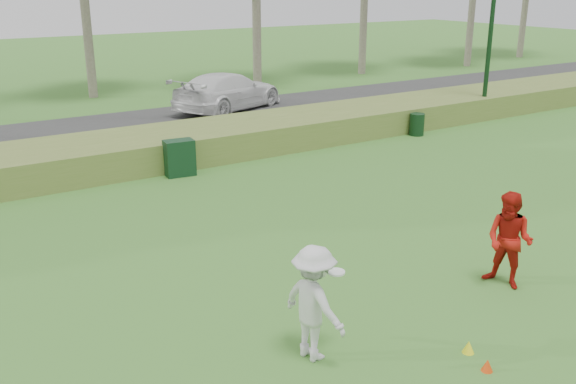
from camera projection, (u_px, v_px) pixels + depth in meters
ground at (421, 334)px, 10.39m from camera, size 120.00×120.00×0.00m
reed_strip at (148, 149)px, 19.82m from camera, size 80.00×3.00×0.90m
park_road at (100, 131)px, 23.94m from camera, size 80.00×6.00×0.06m
player_white at (314, 303)px, 9.49m from camera, size 0.96×1.26×1.81m
player_red at (509, 240)px, 11.74m from camera, size 0.90×1.04×1.82m
cone_orange at (487, 365)px, 9.38m from camera, size 0.17×0.17×0.19m
cone_yellow at (468, 347)px, 9.83m from camera, size 0.19×0.19×0.20m
utility_cabinet at (179, 158)px, 18.56m from camera, size 0.89×0.61×1.05m
trash_bin at (417, 124)px, 23.37m from camera, size 0.69×0.69×0.80m
car_right at (228, 91)px, 27.48m from camera, size 5.94×4.18×1.60m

